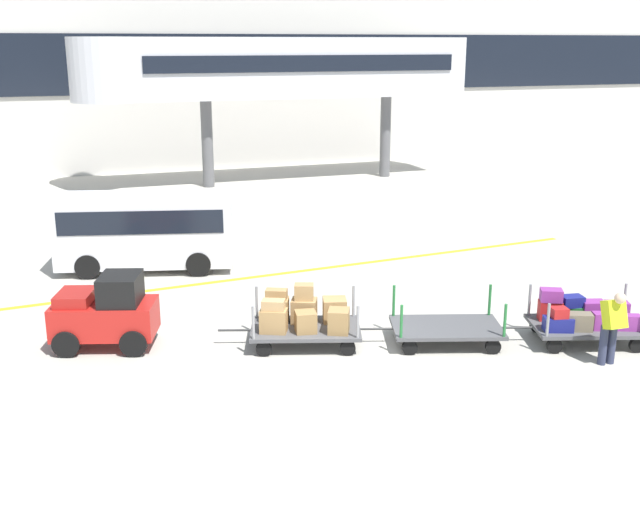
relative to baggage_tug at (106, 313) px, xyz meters
name	(u,v)px	position (x,y,z in m)	size (l,w,h in m)	color
ground_plane	(331,362)	(4.17, -2.32, -0.75)	(120.00, 120.00, 0.00)	#B2ADA0
apron_lead_line	(314,269)	(5.90, 3.96, -0.75)	(17.27, 0.20, 0.01)	yellow
terminal_building	(155,73)	(4.17, 23.66, 3.99)	(62.99, 2.51, 9.47)	beige
jet_bridge	(262,69)	(8.12, 17.67, 4.32)	(17.60, 3.00, 6.43)	silver
baggage_tug	(106,313)	(0.00, 0.00, 0.00)	(2.33, 1.75, 1.58)	red
baggage_cart_lead	(304,318)	(3.95, -1.20, -0.16)	(3.08, 2.03, 1.25)	#4C4C4F
baggage_cart_middle	(446,328)	(6.83, -2.15, -0.41)	(3.08, 2.03, 1.10)	#4C4C4F
baggage_cart_tail	(583,318)	(9.63, -3.01, -0.22)	(3.08, 2.03, 1.10)	#4C4C4F
baggage_handler	(612,324)	(9.35, -4.23, 0.11)	(0.42, 0.45, 1.56)	#2D334C
shuttle_van	(146,226)	(1.48, 5.62, 0.48)	(5.12, 3.01, 2.10)	silver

